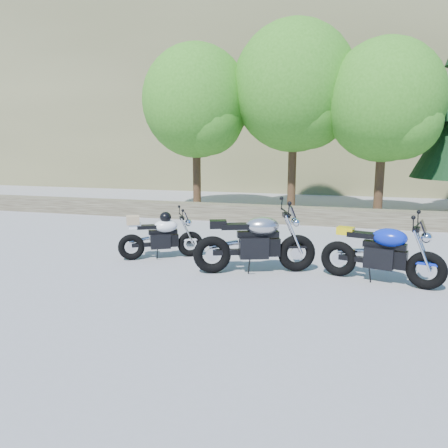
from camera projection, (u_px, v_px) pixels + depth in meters
The scene contains 9 objects.
ground at pixel (200, 272), 8.18m from camera, with size 90.00×90.00×0.00m, color #949399.
stone_wall at pixel (257, 214), 13.35m from camera, with size 22.00×0.55×0.50m, color #453C2E.
hillside at pixel (356, 73), 32.55m from camera, with size 80.00×30.00×15.00m, color brown.
tree_decid_left at pixel (198, 105), 14.90m from camera, with size 3.67×3.67×5.62m.
tree_decid_mid at pixel (297, 91), 14.34m from camera, with size 4.08×4.08×6.24m.
tree_decid_right at pixel (388, 105), 13.14m from camera, with size 3.54×3.54×5.41m.
silver_bike at pixel (256, 243), 8.09m from camera, with size 2.22×1.00×1.15m.
white_bike at pixel (161, 236), 9.09m from camera, with size 1.62×0.98×0.98m.
blue_bike at pixel (382, 254), 7.50m from camera, with size 2.08×0.82×1.06m.
Camera 1 is at (2.53, -7.47, 2.40)m, focal length 35.00 mm.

